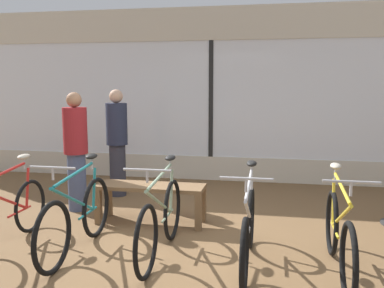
{
  "coord_description": "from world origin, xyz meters",
  "views": [
    {
      "loc": [
        1.14,
        -4.4,
        1.82
      ],
      "look_at": [
        0.0,
        1.61,
        0.95
      ],
      "focal_mm": 40.0,
      "sensor_mm": 36.0,
      "label": 1
    }
  ],
  "objects_px": {
    "bicycle_far_right": "(339,236)",
    "customer_near_rack": "(76,149)",
    "bicycle_right": "(248,230)",
    "bicycle_left": "(77,217)",
    "display_bench": "(151,192)",
    "bicycle_far_left": "(6,214)",
    "bicycle_center": "(161,220)",
    "customer_by_window": "(117,140)"
  },
  "relations": [
    {
      "from": "bicycle_far_left",
      "to": "bicycle_far_right",
      "type": "bearing_deg",
      "value": -0.86
    },
    {
      "from": "bicycle_far_right",
      "to": "display_bench",
      "type": "distance_m",
      "value": 2.47
    },
    {
      "from": "bicycle_left",
      "to": "bicycle_right",
      "type": "relative_size",
      "value": 1.0
    },
    {
      "from": "bicycle_far_left",
      "to": "customer_near_rack",
      "type": "xyz_separation_m",
      "value": [
        0.15,
        1.45,
        0.52
      ]
    },
    {
      "from": "bicycle_center",
      "to": "bicycle_right",
      "type": "height_order",
      "value": "bicycle_center"
    },
    {
      "from": "bicycle_center",
      "to": "display_bench",
      "type": "relative_size",
      "value": 1.25
    },
    {
      "from": "display_bench",
      "to": "customer_near_rack",
      "type": "distance_m",
      "value": 1.35
    },
    {
      "from": "bicycle_left",
      "to": "bicycle_far_left",
      "type": "bearing_deg",
      "value": 178.73
    },
    {
      "from": "bicycle_far_left",
      "to": "bicycle_right",
      "type": "relative_size",
      "value": 0.94
    },
    {
      "from": "display_bench",
      "to": "bicycle_center",
      "type": "bearing_deg",
      "value": -68.23
    },
    {
      "from": "bicycle_far_left",
      "to": "bicycle_right",
      "type": "bearing_deg",
      "value": -0.72
    },
    {
      "from": "bicycle_far_left",
      "to": "bicycle_center",
      "type": "relative_size",
      "value": 0.94
    },
    {
      "from": "bicycle_center",
      "to": "bicycle_right",
      "type": "distance_m",
      "value": 0.92
    },
    {
      "from": "bicycle_far_right",
      "to": "customer_near_rack",
      "type": "xyz_separation_m",
      "value": [
        -3.4,
        1.5,
        0.51
      ]
    },
    {
      "from": "bicycle_center",
      "to": "bicycle_far_right",
      "type": "distance_m",
      "value": 1.78
    },
    {
      "from": "customer_by_window",
      "to": "customer_near_rack",
      "type": "bearing_deg",
      "value": -107.92
    },
    {
      "from": "customer_near_rack",
      "to": "customer_by_window",
      "type": "distance_m",
      "value": 0.93
    },
    {
      "from": "bicycle_center",
      "to": "customer_by_window",
      "type": "distance_m",
      "value": 2.68
    },
    {
      "from": "bicycle_far_right",
      "to": "customer_near_rack",
      "type": "bearing_deg",
      "value": 156.14
    },
    {
      "from": "bicycle_far_left",
      "to": "bicycle_center",
      "type": "bearing_deg",
      "value": 2.0
    },
    {
      "from": "bicycle_far_right",
      "to": "display_bench",
      "type": "bearing_deg",
      "value": 152.44
    },
    {
      "from": "bicycle_left",
      "to": "customer_near_rack",
      "type": "relative_size",
      "value": 1.02
    },
    {
      "from": "bicycle_far_right",
      "to": "customer_near_rack",
      "type": "relative_size",
      "value": 1.02
    },
    {
      "from": "bicycle_left",
      "to": "bicycle_far_right",
      "type": "xyz_separation_m",
      "value": [
        2.69,
        -0.03,
        -0.01
      ]
    },
    {
      "from": "bicycle_left",
      "to": "customer_by_window",
      "type": "height_order",
      "value": "customer_by_window"
    },
    {
      "from": "bicycle_left",
      "to": "customer_near_rack",
      "type": "bearing_deg",
      "value": 115.71
    },
    {
      "from": "bicycle_far_right",
      "to": "bicycle_far_left",
      "type": "bearing_deg",
      "value": 179.14
    },
    {
      "from": "bicycle_right",
      "to": "display_bench",
      "type": "xyz_separation_m",
      "value": [
        -1.33,
        1.12,
        0.04
      ]
    },
    {
      "from": "bicycle_right",
      "to": "bicycle_far_right",
      "type": "bearing_deg",
      "value": -1.3
    },
    {
      "from": "bicycle_right",
      "to": "customer_near_rack",
      "type": "relative_size",
      "value": 1.03
    },
    {
      "from": "bicycle_far_left",
      "to": "bicycle_right",
      "type": "distance_m",
      "value": 2.69
    },
    {
      "from": "bicycle_right",
      "to": "customer_by_window",
      "type": "relative_size",
      "value": 1.01
    },
    {
      "from": "bicycle_right",
      "to": "customer_by_window",
      "type": "bearing_deg",
      "value": 133.56
    },
    {
      "from": "bicycle_far_left",
      "to": "customer_near_rack",
      "type": "relative_size",
      "value": 0.97
    },
    {
      "from": "bicycle_far_right",
      "to": "customer_by_window",
      "type": "distance_m",
      "value": 3.96
    },
    {
      "from": "bicycle_right",
      "to": "customer_by_window",
      "type": "distance_m",
      "value": 3.31
    },
    {
      "from": "bicycle_left",
      "to": "bicycle_center",
      "type": "relative_size",
      "value": 0.99
    },
    {
      "from": "bicycle_far_right",
      "to": "customer_near_rack",
      "type": "distance_m",
      "value": 3.75
    },
    {
      "from": "bicycle_right",
      "to": "bicycle_left",
      "type": "bearing_deg",
      "value": 179.54
    },
    {
      "from": "bicycle_left",
      "to": "bicycle_center",
      "type": "xyz_separation_m",
      "value": [
        0.91,
        0.08,
        0.0
      ]
    },
    {
      "from": "display_bench",
      "to": "customer_by_window",
      "type": "height_order",
      "value": "customer_by_window"
    },
    {
      "from": "bicycle_far_left",
      "to": "bicycle_left",
      "type": "bearing_deg",
      "value": -1.27
    }
  ]
}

